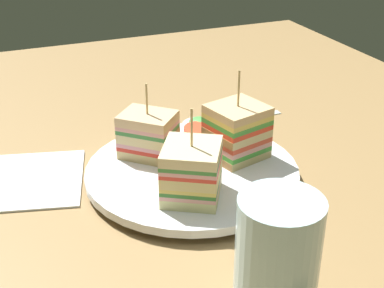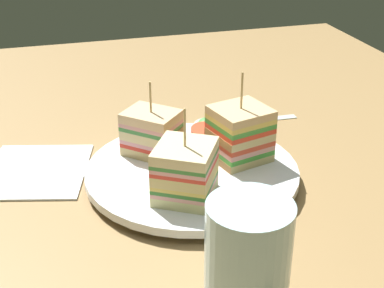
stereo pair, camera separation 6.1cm
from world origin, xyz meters
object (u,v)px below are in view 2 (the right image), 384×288
object	(u,v)px
sandwich_wedge_1	(152,133)
drinking_glass	(247,272)
sandwich_wedge_0	(240,134)
spoon	(220,122)
plate	(192,173)
sandwich_wedge_2	(185,171)
napkin	(36,170)
chip_pile	(182,163)

from	to	relation	value
sandwich_wedge_1	drinking_glass	size ratio (longest dim) A/B	0.85
sandwich_wedge_0	spoon	bearing A→B (deg)	-113.34
plate	drinking_glass	distance (cm)	21.85
sandwich_wedge_2	drinking_glass	size ratio (longest dim) A/B	0.93
plate	sandwich_wedge_0	size ratio (longest dim) A/B	2.29
spoon	drinking_glass	distance (cm)	36.55
plate	drinking_glass	xyz separation A→B (cm)	(21.50, -1.78, 3.46)
sandwich_wedge_2	sandwich_wedge_0	bearing A→B (deg)	-22.11
sandwich_wedge_0	drinking_glass	xyz separation A→B (cm)	(22.23, -7.65, -0.35)
sandwich_wedge_2	plate	bearing A→B (deg)	8.04
plate	sandwich_wedge_1	size ratio (longest dim) A/B	2.69
spoon	napkin	distance (cm)	25.77
sandwich_wedge_2	chip_pile	distance (cm)	4.83
sandwich_wedge_2	napkin	world-z (taller)	sandwich_wedge_2
spoon	drinking_glass	world-z (taller)	drinking_glass
sandwich_wedge_1	drinking_glass	distance (cm)	26.32
plate	napkin	distance (cm)	18.45
spoon	sandwich_wedge_0	bearing A→B (deg)	83.06
sandwich_wedge_1	chip_pile	world-z (taller)	sandwich_wedge_1
napkin	drinking_glass	size ratio (longest dim) A/B	1.21
plate	spoon	xyz separation A→B (cm)	(-13.52, 7.88, -0.62)
plate	sandwich_wedge_2	size ratio (longest dim) A/B	2.45
sandwich_wedge_0	drinking_glass	bearing A→B (deg)	56.57
chip_pile	spoon	xyz separation A→B (cm)	(-14.48, 9.30, -2.63)
sandwich_wedge_0	napkin	distance (cm)	24.21
plate	sandwich_wedge_2	xyz separation A→B (cm)	(5.46, -2.28, 3.56)
sandwich_wedge_0	plate	bearing A→B (deg)	-7.36
chip_pile	napkin	world-z (taller)	chip_pile
sandwich_wedge_2	napkin	xyz separation A→B (cm)	(-12.46, -14.77, -4.34)
chip_pile	drinking_glass	world-z (taller)	drinking_glass
sandwich_wedge_1	plate	bearing A→B (deg)	-10.82
plate	sandwich_wedge_1	distance (cm)	6.77
chip_pile	sandwich_wedge_1	bearing A→B (deg)	-160.09
sandwich_wedge_0	sandwich_wedge_1	distance (cm)	10.21
sandwich_wedge_2	napkin	distance (cm)	19.81
chip_pile	sandwich_wedge_2	bearing A→B (deg)	-10.90
sandwich_wedge_0	spoon	distance (cm)	13.68
sandwich_wedge_0	sandwich_wedge_2	distance (cm)	10.24
spoon	drinking_glass	xyz separation A→B (cm)	(35.02, -9.66, 4.08)
chip_pile	spoon	size ratio (longest dim) A/B	0.46
sandwich_wedge_2	chip_pile	size ratio (longest dim) A/B	1.42
sandwich_wedge_0	napkin	world-z (taller)	sandwich_wedge_0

